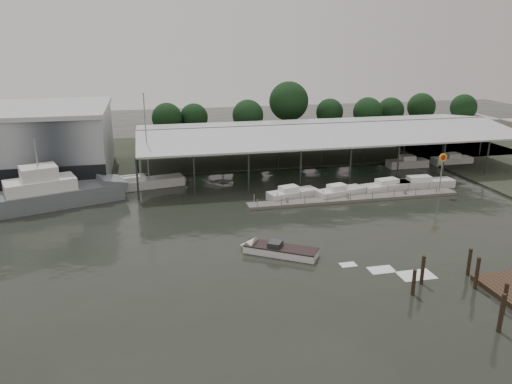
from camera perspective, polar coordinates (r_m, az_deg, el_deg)
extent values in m
plane|color=black|center=(51.61, 0.21, -5.52)|extent=(200.00, 200.00, 0.00)
cube|color=#303528|center=(91.20, -5.67, 4.66)|extent=(140.00, 30.00, 0.30)
cube|color=#9EA4A9|center=(79.75, -25.08, 4.85)|extent=(24.00, 20.00, 10.00)
cube|color=black|center=(70.90, -26.37, 0.77)|extent=(24.00, 0.30, 4.00)
cube|color=silver|center=(78.93, -25.57, 8.53)|extent=(24.50, 20.50, 0.60)
cube|color=#2E3033|center=(80.40, 7.69, 7.71)|extent=(58.00, 0.40, 0.30)
cylinder|color=#2E3033|center=(65.21, -13.42, 1.49)|extent=(0.24, 0.24, 5.50)
cylinder|color=#2E3033|center=(87.59, -13.36, 5.52)|extent=(0.24, 0.24, 5.50)
cylinder|color=#2E3033|center=(104.26, 20.61, 6.73)|extent=(0.24, 0.24, 5.50)
cube|color=slate|center=(65.00, 11.22, -0.76)|extent=(28.00, 2.00, 0.40)
cylinder|color=gray|center=(60.04, 0.15, -1.34)|extent=(0.10, 0.10, 1.20)
cylinder|color=gray|center=(71.67, 20.53, 0.66)|extent=(0.10, 0.10, 1.20)
cube|color=gray|center=(64.46, 10.43, -0.40)|extent=(0.30, 0.30, 0.70)
cylinder|color=gray|center=(69.97, 20.38, 1.73)|extent=(0.16, 0.16, 5.00)
cylinder|color=yellow|center=(69.38, 20.59, 3.72)|extent=(1.10, 0.12, 1.10)
cylinder|color=red|center=(69.33, 20.62, 3.70)|extent=(0.70, 0.05, 0.70)
cube|color=#9F988C|center=(113.89, 22.92, 6.91)|extent=(10.00, 8.00, 4.00)
cube|color=slate|center=(66.49, -22.37, -0.73)|extent=(17.66, 9.89, 2.40)
cube|color=slate|center=(67.61, -16.22, 1.08)|extent=(4.52, 5.28, 1.81)
cube|color=white|center=(65.87, -23.42, 0.61)|extent=(8.84, 6.24, 1.80)
cube|color=white|center=(65.44, -23.59, 2.04)|extent=(4.94, 4.45, 1.61)
cylinder|color=gray|center=(64.90, -23.85, 4.08)|extent=(0.18, 0.18, 3.50)
cube|color=silver|center=(70.83, -12.52, 0.92)|extent=(10.90, 4.61, 1.40)
cube|color=white|center=(70.30, -13.91, 1.46)|extent=(3.68, 2.42, 0.80)
cylinder|color=gray|center=(69.42, -12.44, 6.10)|extent=(0.16, 0.16, 12.01)
cylinder|color=gray|center=(70.22, -13.69, 1.89)|extent=(3.46, 0.80, 0.12)
cube|color=silver|center=(48.30, 2.84, -6.76)|extent=(6.98, 5.52, 0.90)
cone|color=silver|center=(49.35, -0.99, -6.19)|extent=(2.43, 2.55, 2.00)
cube|color=black|center=(48.13, 2.85, -6.33)|extent=(7.02, 5.57, 0.12)
cube|color=#2E3033|center=(48.19, 2.21, -5.96)|extent=(1.77, 1.83, 0.50)
cube|color=silver|center=(47.07, 10.49, -8.17)|extent=(2.30, 1.50, 0.04)
cube|color=silver|center=(46.74, 14.14, -8.62)|extent=(3.10, 2.00, 0.04)
cube|color=silver|center=(46.60, 17.84, -9.03)|extent=(3.90, 2.50, 0.04)
cube|color=silver|center=(64.65, 4.19, -0.29)|extent=(7.02, 3.77, 1.10)
cube|color=white|center=(64.27, 3.78, 0.36)|extent=(2.66, 2.13, 0.70)
cube|color=silver|center=(66.09, 9.61, -0.09)|extent=(6.98, 3.78, 1.10)
cube|color=white|center=(65.68, 9.24, 0.54)|extent=(2.65, 2.13, 0.70)
cube|color=silver|center=(70.16, 15.06, 0.58)|extent=(8.76, 3.78, 1.10)
cube|color=white|center=(69.72, 14.75, 1.18)|extent=(3.22, 2.14, 0.70)
cube|color=silver|center=(72.84, 18.42, 0.89)|extent=(9.07, 2.35, 1.10)
cube|color=white|center=(72.37, 18.14, 1.47)|extent=(3.19, 1.66, 0.70)
cylinder|color=#312218|center=(45.63, 23.89, -8.81)|extent=(0.32, 0.32, 3.41)
cylinder|color=#312218|center=(42.84, 26.51, -11.17)|extent=(0.32, 0.32, 3.08)
cylinder|color=#312218|center=(43.00, 17.55, -10.15)|extent=(0.32, 0.32, 2.81)
cylinder|color=#312218|center=(44.88, 18.47, -8.79)|extent=(0.32, 0.32, 3.16)
cylinder|color=#312218|center=(47.91, 23.15, -7.67)|extent=(0.32, 0.32, 3.09)
cylinder|color=#312218|center=(40.15, 26.19, -12.68)|extent=(0.32, 0.32, 3.58)
cylinder|color=#322216|center=(95.26, -10.02, 6.20)|extent=(0.50, 0.50, 3.99)
sphere|color=#173818|center=(94.64, -10.14, 8.33)|extent=(5.59, 5.59, 5.59)
cylinder|color=#322216|center=(96.96, -7.03, 6.47)|extent=(0.50, 0.50, 3.79)
sphere|color=#173818|center=(96.37, -7.11, 8.46)|extent=(5.30, 5.30, 5.30)
cylinder|color=#322216|center=(95.41, -0.93, 6.54)|extent=(0.50, 0.50, 4.18)
sphere|color=#173818|center=(94.77, -0.94, 8.77)|extent=(5.85, 5.85, 5.85)
cylinder|color=#322216|center=(100.93, 3.71, 7.50)|extent=(0.50, 0.50, 5.54)
sphere|color=#173818|center=(100.19, 3.77, 10.31)|extent=(7.76, 7.76, 7.76)
cylinder|color=#322216|center=(103.19, 8.33, 7.10)|extent=(0.50, 0.50, 3.88)
sphere|color=#173818|center=(102.63, 8.41, 9.02)|extent=(5.44, 5.44, 5.44)
cylinder|color=#322216|center=(102.53, 12.51, 6.87)|extent=(0.50, 0.50, 4.11)
sphere|color=#173818|center=(101.94, 12.64, 8.92)|extent=(5.76, 5.76, 5.76)
cylinder|color=#322216|center=(107.75, 14.99, 7.13)|extent=(0.50, 0.50, 3.87)
sphere|color=#173818|center=(107.22, 15.14, 8.96)|extent=(5.42, 5.42, 5.42)
cylinder|color=#322216|center=(112.48, 18.19, 7.34)|extent=(0.50, 0.50, 4.15)
sphere|color=#173818|center=(111.94, 18.37, 9.21)|extent=(5.80, 5.80, 5.80)
cylinder|color=#322216|center=(116.98, 22.43, 7.20)|extent=(0.50, 0.50, 3.96)
sphere|color=#173818|center=(116.48, 22.63, 8.92)|extent=(5.54, 5.54, 5.54)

